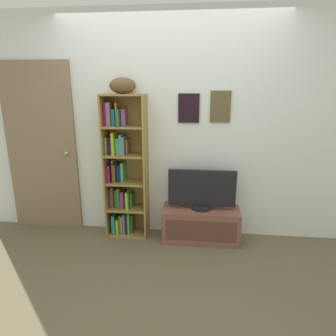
% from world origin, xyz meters
% --- Properties ---
extents(ground, '(5.20, 5.20, 0.04)m').
position_xyz_m(ground, '(0.00, 0.00, -0.02)').
color(ground, brown).
extents(back_wall, '(4.80, 0.08, 2.56)m').
position_xyz_m(back_wall, '(0.00, 1.13, 1.28)').
color(back_wall, silver).
rests_on(back_wall, ground).
extents(bookshelf, '(0.48, 0.28, 1.66)m').
position_xyz_m(bookshelf, '(-0.54, 0.99, 0.78)').
color(bookshelf, olive).
rests_on(bookshelf, ground).
extents(football, '(0.34, 0.29, 0.17)m').
position_xyz_m(football, '(-0.49, 0.96, 1.75)').
color(football, brown).
rests_on(football, bookshelf).
extents(tv_stand, '(0.88, 0.37, 0.39)m').
position_xyz_m(tv_stand, '(0.38, 0.91, 0.19)').
color(tv_stand, brown).
rests_on(tv_stand, ground).
extents(television, '(0.76, 0.22, 0.46)m').
position_xyz_m(television, '(0.38, 0.91, 0.61)').
color(television, black).
rests_on(television, tv_stand).
extents(door, '(0.86, 0.09, 2.03)m').
position_xyz_m(door, '(-1.56, 1.08, 1.01)').
color(door, '#826A50').
rests_on(door, ground).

